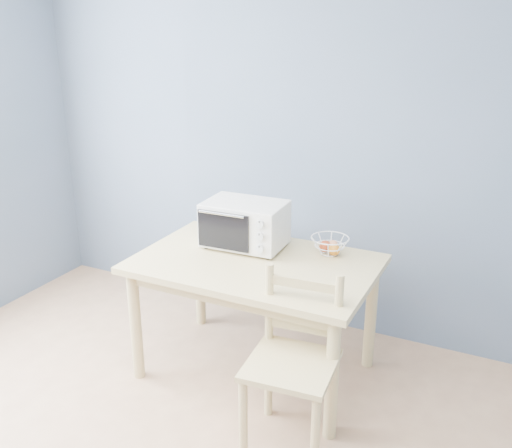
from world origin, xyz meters
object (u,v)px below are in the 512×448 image
at_px(dining_table, 255,277).
at_px(dining_chair, 294,364).
at_px(toaster_oven, 242,223).
at_px(fruit_basket, 330,245).

bearing_deg(dining_table, dining_chair, -46.51).
xyz_separation_m(toaster_oven, dining_chair, (0.62, -0.65, -0.45)).
bearing_deg(dining_table, fruit_basket, 39.79).
relative_size(toaster_oven, dining_chair, 0.55).
distance_m(toaster_oven, dining_chair, 1.01).
bearing_deg(dining_chair, toaster_oven, 129.05).
bearing_deg(toaster_oven, fruit_basket, 10.71).
height_order(dining_table, toaster_oven, toaster_oven).
bearing_deg(fruit_basket, toaster_oven, -167.06).
relative_size(dining_table, toaster_oven, 2.78).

